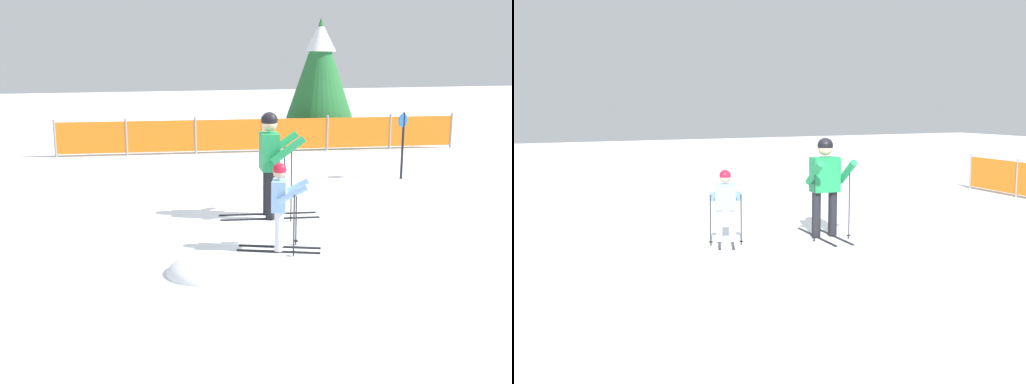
# 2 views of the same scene
# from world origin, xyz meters

# --- Properties ---
(ground_plane) EXTENTS (60.00, 60.00, 0.00)m
(ground_plane) POSITION_xyz_m (0.00, 0.00, 0.00)
(ground_plane) COLOR white
(skier_adult) EXTENTS (1.64, 0.77, 1.71)m
(skier_adult) POSITION_xyz_m (-0.07, -0.04, 1.02)
(skier_adult) COLOR black
(skier_adult) RESTS_ON ground_plane
(skier_child) EXTENTS (1.16, 0.69, 1.21)m
(skier_child) POSITION_xyz_m (-0.38, -1.76, 0.71)
(skier_child) COLOR black
(skier_child) RESTS_ON ground_plane
(safety_fence) EXTENTS (10.49, 0.90, 0.95)m
(safety_fence) POSITION_xyz_m (1.37, 6.31, 0.47)
(safety_fence) COLOR gray
(safety_fence) RESTS_ON ground_plane
(conifer_far) EXTENTS (1.88, 1.88, 3.49)m
(conifer_far) POSITION_xyz_m (3.30, 7.40, 2.15)
(conifer_far) COLOR #4C3823
(conifer_far) RESTS_ON ground_plane
(trail_marker) EXTENTS (0.26, 0.15, 1.39)m
(trail_marker) POSITION_xyz_m (3.37, 2.29, 0.86)
(trail_marker) COLOR black
(trail_marker) RESTS_ON ground_plane
(snow_mound) EXTENTS (1.18, 1.00, 0.47)m
(snow_mound) POSITION_xyz_m (-1.42, -2.43, 0.00)
(snow_mound) COLOR white
(snow_mound) RESTS_ON ground_plane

